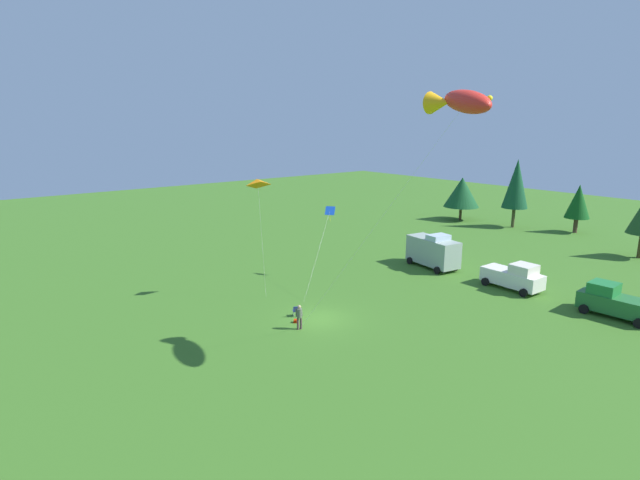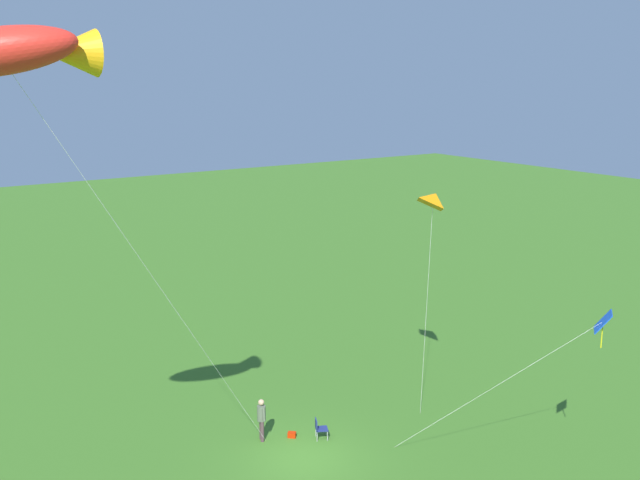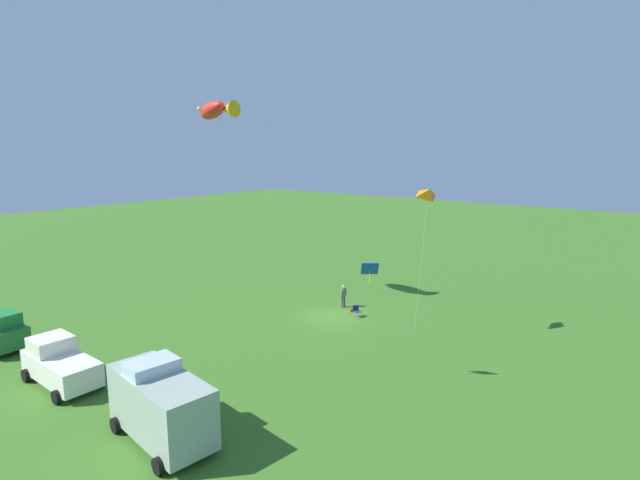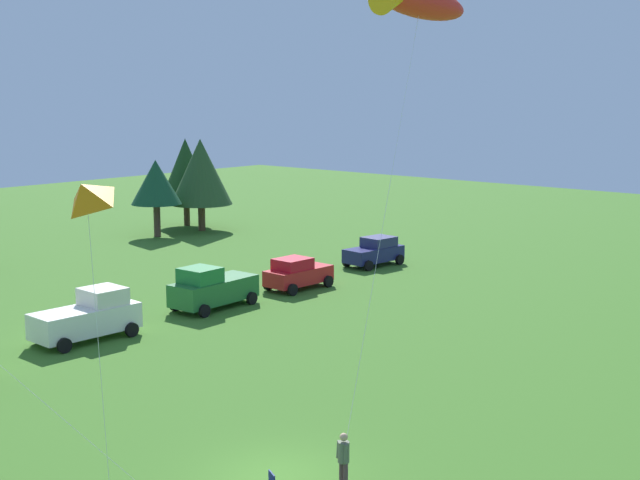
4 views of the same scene
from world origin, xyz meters
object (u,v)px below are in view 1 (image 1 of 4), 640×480
Objects in this scene: backpack_on_grass at (295,321)px; truck_white_pickup at (514,277)px; person_kite_flyer at (299,315)px; van_motorhome_grey at (433,251)px; kite_large_fish at (460,102)px; kite_diamond_blue at (329,213)px; folding_chair at (296,310)px; truck_green_flatbed at (615,302)px; kite_delta_orange at (257,182)px.

truck_white_pickup reaches higher than backpack_on_grass.
person_kite_flyer is 0.31× the size of van_motorhome_grey.
kite_diamond_blue is (-16.89, 5.12, -8.90)m from kite_large_fish.
backpack_on_grass is at bearing -52.02° from kite_diamond_blue.
truck_green_flatbed reaches higher than folding_chair.
kite_large_fish is at bearing -40.70° from van_motorhome_grey.
truck_white_pickup reaches higher than person_kite_flyer.
folding_chair is 23.04m from truck_green_flatbed.
kite_delta_orange is at bearing 22.88° from folding_chair.
kite_diamond_blue is (-7.92, 9.18, 4.86)m from person_kite_flyer.
kite_large_fish reaches higher than truck_green_flatbed.
person_kite_flyer is at bearing -11.72° from kite_delta_orange.
kite_delta_orange is (-3.44, -17.45, 7.57)m from van_motorhome_grey.
person_kite_flyer is 16.92m from kite_large_fish.
backpack_on_grass is at bearing -9.67° from kite_delta_orange.
kite_diamond_blue is at bearing 93.50° from kite_delta_orange.
truck_green_flatbed is at bearing 26.44° from kite_diamond_blue.
kite_delta_orange is at bearing -86.50° from kite_diamond_blue.
kite_diamond_blue is at bearing 163.15° from kite_large_fish.
kite_large_fish is (12.98, -14.93, 13.14)m from van_motorhome_grey.
backpack_on_grass is 0.05× the size of kite_diamond_blue.
backpack_on_grass is at bearing -104.68° from truck_white_pickup.
kite_large_fish reaches higher than backpack_on_grass.
kite_diamond_blue is at bearing 127.98° from backpack_on_grass.
kite_delta_orange is (-7.45, 1.55, 8.19)m from person_kite_flyer.
truck_white_pickup is at bearing 106.65° from kite_large_fish.
backpack_on_grass is 18.81m from van_motorhome_grey.
van_motorhome_grey is 8.50m from truck_white_pickup.
kite_delta_orange reaches higher than truck_white_pickup.
truck_green_flatbed is 20.70m from kite_large_fish.
backpack_on_grass is 19.49m from truck_white_pickup.
backpack_on_grass is 0.03× the size of kite_delta_orange.
folding_chair is at bearing -165.19° from kite_large_fish.
backpack_on_grass is 0.06× the size of van_motorhome_grey.
person_kite_flyer is 2.12× the size of folding_chair.
truck_green_flatbed is at bearing 3.00° from truck_white_pickup.
kite_delta_orange reaches higher than van_motorhome_grey.
person_kite_flyer is 19.42m from van_motorhome_grey.
kite_large_fish is at bearing -138.43° from folding_chair.
kite_diamond_blue reaches higher than folding_chair.
kite_diamond_blue is at bearing -32.57° from person_kite_flyer.
person_kite_flyer is 11.18m from kite_delta_orange.
truck_white_pickup is (6.44, 17.93, 0.61)m from folding_chair.
kite_diamond_blue is (-20.23, -10.06, 4.78)m from truck_green_flatbed.
folding_chair is at bearing -107.75° from truck_white_pickup.
truck_white_pickup is 16.58m from kite_diamond_blue.
kite_delta_orange reaches higher than person_kite_flyer.
kite_large_fish is 19.77m from kite_diamond_blue.
folding_chair reaches higher than backpack_on_grass.
truck_green_flatbed is at bearing -101.56° from folding_chair.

